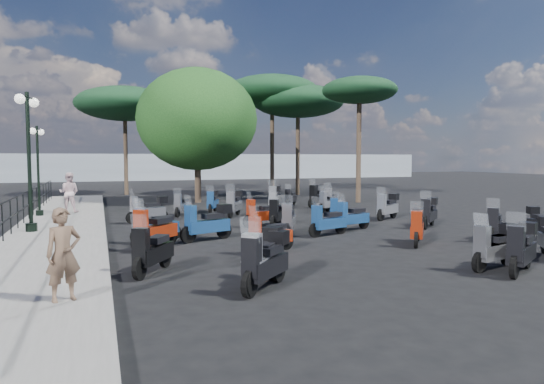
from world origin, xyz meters
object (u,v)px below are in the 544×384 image
object	(u,v)px
lamp_post_2	(38,165)
scooter_7	(269,236)
scooter_9	(207,223)
scooter_22	(330,203)
scooter_11	(213,202)
scooter_30	(495,248)
scooter_4	(148,210)
scooter_28	(332,201)
scooter_26	(494,226)
scooter_31	(327,222)
scooter_23	(291,198)
scooter_20	(429,213)
scooter_12	(521,249)
scooter_15	(262,214)
scooter_1	(152,252)
pine_1	(298,102)
scooter_5	(182,206)
pine_2	(125,104)
scooter_16	(278,214)
scooter_3	(154,231)
scooter_27	(388,207)
pine_3	(359,91)
scooter_14	(352,218)
scooter_25	(542,223)
woman	(63,254)
scooter_6	(265,262)
scooter_10	(234,204)
scooter_8	(288,221)
scooter_17	(275,198)
scooter_21	(334,210)
broadleaf_tree	(197,120)
pine_0	(272,92)
lamp_post_1	(29,152)
scooter_29	(321,197)
scooter_13	(417,228)
scooter_19	(495,247)

from	to	relation	value
lamp_post_2	scooter_7	size ratio (longest dim) A/B	2.37
scooter_9	scooter_22	size ratio (longest dim) A/B	1.14
scooter_11	scooter_30	size ratio (longest dim) A/B	0.95
scooter_4	scooter_28	world-z (taller)	scooter_28
scooter_26	scooter_31	world-z (taller)	scooter_26
scooter_23	scooter_20	bearing A→B (deg)	140.94
scooter_4	scooter_7	world-z (taller)	scooter_4
scooter_12	scooter_20	xyz separation A→B (m)	(2.62, 6.57, -0.01)
scooter_4	scooter_15	distance (m)	4.61
scooter_11	scooter_1	bearing A→B (deg)	94.52
pine_1	scooter_5	bearing A→B (deg)	-134.52
scooter_31	pine_2	size ratio (longest dim) A/B	0.22
scooter_5	scooter_16	xyz separation A→B (m)	(2.86, -4.40, 0.02)
scooter_3	scooter_9	xyz separation A→B (m)	(1.67, 0.78, 0.04)
scooter_27	scooter_11	bearing A→B (deg)	18.82
pine_3	lamp_post_2	bearing A→B (deg)	-172.02
scooter_14	scooter_25	size ratio (longest dim) A/B	1.06
scooter_7	scooter_15	bearing A→B (deg)	-36.43
woman	scooter_5	xyz separation A→B (m)	(3.95, 12.48, -0.49)
scooter_28	scooter_30	bearing A→B (deg)	126.99
lamp_post_2	scooter_20	bearing A→B (deg)	-13.41
scooter_6	scooter_10	world-z (taller)	scooter_10
scooter_8	scooter_30	distance (m)	6.59
woman	pine_2	size ratio (longest dim) A/B	0.21
scooter_17	scooter_6	bearing A→B (deg)	98.31
scooter_8	scooter_21	xyz separation A→B (m)	(2.87, 2.37, 0.00)
scooter_6	scooter_21	bearing A→B (deg)	-79.41
scooter_3	scooter_14	world-z (taller)	scooter_3
scooter_15	broadleaf_tree	world-z (taller)	broadleaf_tree
scooter_8	pine_0	distance (m)	18.96
scooter_15	scooter_6	bearing A→B (deg)	150.09
lamp_post_1	scooter_15	bearing A→B (deg)	12.35
scooter_3	scooter_7	distance (m)	3.25
scooter_8	scooter_14	size ratio (longest dim) A/B	1.00
lamp_post_1	scooter_29	world-z (taller)	lamp_post_1
scooter_9	scooter_14	world-z (taller)	scooter_9
scooter_13	pine_2	xyz separation A→B (m)	(-6.95, 23.11, 5.71)
scooter_16	pine_0	distance (m)	16.94
pine_1	pine_3	xyz separation A→B (m)	(1.03, -6.50, -0.09)
scooter_12	scooter_29	size ratio (longest dim) A/B	0.89
scooter_8	scooter_10	size ratio (longest dim) A/B	0.97
lamp_post_1	scooter_10	distance (m)	8.38
scooter_20	scooter_29	distance (m)	7.79
lamp_post_1	scooter_8	xyz separation A→B (m)	(7.89, -2.75, -2.23)
scooter_1	scooter_28	bearing A→B (deg)	-100.54
lamp_post_1	scooter_23	bearing A→B (deg)	44.56
scooter_10	woman	bearing A→B (deg)	92.06
scooter_19	scooter_21	distance (m)	8.37
scooter_6	scooter_31	world-z (taller)	scooter_6
scooter_27	pine_1	xyz separation A→B (m)	(1.76, 13.78, 5.85)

